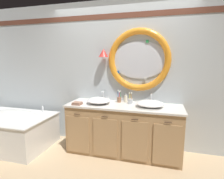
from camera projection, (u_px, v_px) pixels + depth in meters
ground_plane at (112, 159)px, 2.86m from camera, size 14.00×14.00×0.00m
back_wall_assembly at (122, 74)px, 3.19m from camera, size 6.40×0.26×2.60m
vanity_counter at (123, 129)px, 3.00m from camera, size 1.90×0.63×0.84m
bathtub at (11, 128)px, 3.26m from camera, size 1.45×0.96×0.68m
sink_basin_left at (99, 101)px, 3.01m from camera, size 0.41×0.41×0.11m
sink_basin_right at (150, 104)px, 2.78m from camera, size 0.43×0.43×0.11m
faucet_set_left at (103, 97)px, 3.24m from camera, size 0.23×0.12×0.18m
faucet_set_right at (151, 100)px, 3.01m from camera, size 0.22×0.12×0.17m
toothbrush_holder_left at (119, 99)px, 3.10m from camera, size 0.08×0.08×0.22m
toothbrush_holder_right at (130, 101)px, 2.98m from camera, size 0.09×0.09×0.20m
soap_dispenser at (126, 98)px, 3.11m from camera, size 0.06×0.07×0.15m
folded_hand_towel at (77, 103)px, 2.94m from camera, size 0.15×0.14×0.04m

